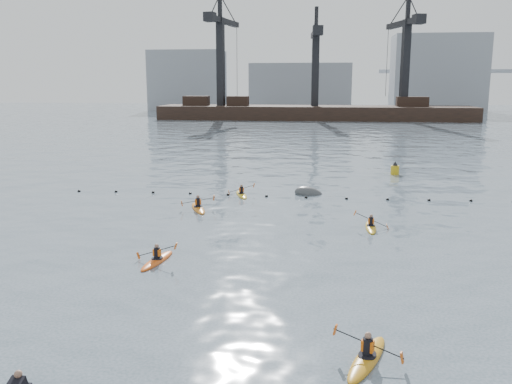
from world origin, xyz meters
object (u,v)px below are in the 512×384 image
kayaker_1 (367,357)px  kayaker_2 (198,208)px  kayaker_0 (157,260)px  kayaker_3 (371,227)px  kayaker_5 (241,194)px  mooring_buoy (309,194)px  nav_buoy (395,170)px

kayaker_1 → kayaker_2: 21.89m
kayaker_0 → kayaker_1: (9.39, -8.41, 0.01)m
kayaker_3 → kayaker_5: bearing=138.2°
kayaker_1 → kayaker_5: kayaker_1 is taller
mooring_buoy → kayaker_1: bearing=-84.3°
kayaker_2 → kayaker_0: bearing=-110.0°
kayaker_0 → kayaker_3: size_ratio=1.07×
kayaker_5 → mooring_buoy: kayaker_5 is taller
kayaker_0 → kayaker_1: kayaker_0 is taller
nav_buoy → kayaker_0: bearing=-118.2°
kayaker_1 → mooring_buoy: kayaker_1 is taller
kayaker_2 → nav_buoy: size_ratio=2.45×
kayaker_1 → kayaker_2: bearing=137.8°
nav_buoy → kayaker_2: bearing=-133.1°
kayaker_0 → kayaker_5: size_ratio=1.04×
kayaker_1 → mooring_buoy: (-2.54, 25.55, -0.10)m
kayaker_5 → nav_buoy: nav_buoy is taller
kayaker_2 → nav_buoy: (15.18, 16.22, 0.32)m
kayaker_0 → nav_buoy: nav_buoy is taller
kayaker_5 → mooring_buoy: 5.26m
kayaker_0 → kayaker_5: bearing=93.1°
kayaker_5 → mooring_buoy: (5.12, 1.17, -0.09)m
kayaker_3 → nav_buoy: 20.15m
kayaker_1 → kayaker_5: (-7.66, 24.38, -0.01)m
mooring_buoy → nav_buoy: nav_buoy is taller
kayaker_3 → kayaker_0: bearing=-144.0°
kayaker_5 → mooring_buoy: bearing=-5.6°
kayaker_2 → mooring_buoy: (7.39, 6.05, -0.11)m
kayaker_2 → kayaker_3: kayaker_3 is taller
kayaker_1 → nav_buoy: (5.25, 35.72, 0.33)m
mooring_buoy → kayaker_0: bearing=-111.8°
kayaker_5 → nav_buoy: (12.91, 11.34, 0.34)m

